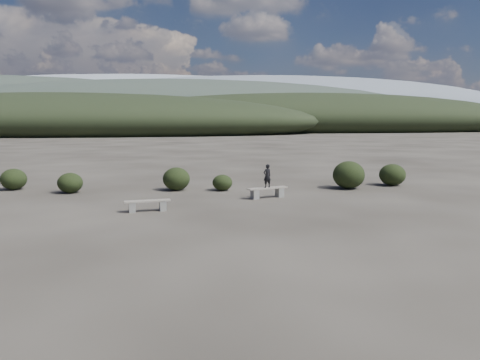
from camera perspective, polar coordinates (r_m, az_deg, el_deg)
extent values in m
plane|color=#28241F|center=(13.30, 0.68, -6.67)|extent=(1200.00, 1200.00, 0.00)
cube|color=gray|center=(16.80, -13.01, -3.26)|extent=(0.27, 0.34, 0.36)
cube|color=gray|center=(16.89, -9.39, -3.12)|extent=(0.27, 0.34, 0.36)
cube|color=gray|center=(16.80, -11.21, -2.52)|extent=(1.63, 0.56, 0.04)
cube|color=gray|center=(19.09, 1.82, -1.75)|extent=(0.34, 0.40, 0.39)
cube|color=gray|center=(19.65, 4.85, -1.51)|extent=(0.34, 0.40, 0.39)
cube|color=gray|center=(19.33, 3.36, -0.99)|extent=(1.78, 0.89, 0.05)
imported|color=black|center=(19.25, 3.33, 0.50)|extent=(0.41, 0.35, 0.97)
ellipsoid|color=black|center=(21.95, -20.00, -0.33)|extent=(1.09, 1.09, 0.89)
ellipsoid|color=black|center=(21.56, -7.76, 0.14)|extent=(1.23, 1.23, 1.06)
ellipsoid|color=black|center=(21.33, -2.16, -0.32)|extent=(0.91, 0.91, 0.73)
ellipsoid|color=black|center=(22.46, 13.11, 0.61)|extent=(1.48, 1.48, 1.30)
ellipsoid|color=black|center=(24.12, 18.09, 0.61)|extent=(1.27, 1.27, 1.06)
ellipsoid|color=black|center=(23.95, -25.88, 0.09)|extent=(1.15, 1.15, 0.98)
ellipsoid|color=black|center=(105.33, -20.53, 6.67)|extent=(110.00, 40.00, 12.00)
ellipsoid|color=black|center=(128.18, 9.09, 7.30)|extent=(120.00, 44.00, 14.00)
ellipsoid|color=#2F392E|center=(172.78, -7.15, 8.10)|extent=(190.00, 64.00, 24.00)
ellipsoid|color=slate|center=(320.98, 5.30, 8.59)|extent=(340.00, 110.00, 44.00)
ellipsoid|color=#8F96A1|center=(413.82, -11.73, 8.58)|extent=(460.00, 140.00, 56.00)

